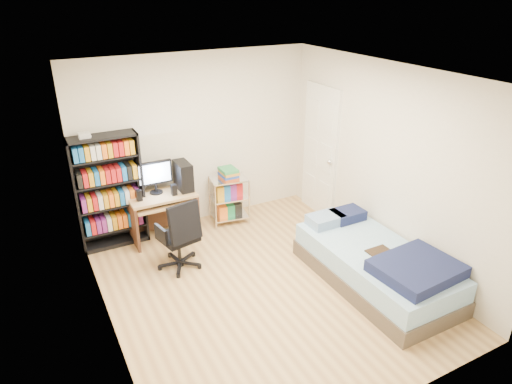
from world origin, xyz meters
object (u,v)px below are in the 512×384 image
media_shelf (109,191)px  computer_desk (167,196)px  bed (377,265)px  office_chair (180,246)px

media_shelf → computer_desk: bearing=-9.6°
media_shelf → computer_desk: size_ratio=1.44×
media_shelf → bed: size_ratio=0.80×
computer_desk → bed: (1.81, -2.30, -0.35)m
office_chair → bed: office_chair is taller
computer_desk → office_chair: (-0.14, -0.87, -0.31)m
media_shelf → office_chair: media_shelf is taller
office_chair → media_shelf: bearing=110.0°
media_shelf → office_chair: (0.61, -1.00, -0.50)m
media_shelf → computer_desk: (0.75, -0.13, -0.20)m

